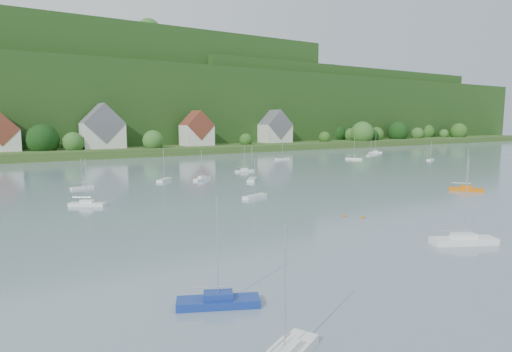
{
  "coord_description": "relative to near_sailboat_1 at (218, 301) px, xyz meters",
  "views": [
    {
      "loc": [
        -32.71,
        9.27,
        14.04
      ],
      "look_at": [
        7.75,
        75.0,
        4.0
      ],
      "focal_mm": 29.98,
      "sensor_mm": 36.0,
      "label": 1
    }
  ],
  "objects": [
    {
      "name": "mooring_buoy_5",
      "position": [
        0.06,
        -0.04,
        -0.45
      ],
      "size": [
        0.47,
        0.47,
        0.47
      ],
      "primitive_type": "sphere",
      "color": "#D76304",
      "rests_on": "ground"
    },
    {
      "name": "village_building_3",
      "position": [
        63.93,
        148.87,
        8.98
      ],
      "size": [
        13.0,
        10.4,
        15.5
      ],
      "color": "beige",
      "rests_on": "far_shore_strip"
    },
    {
      "name": "village_building_2",
      "position": [
        23.93,
        150.87,
        9.82
      ],
      "size": [
        16.0,
        11.44,
        18.0
      ],
      "color": "beige",
      "rests_on": "far_shore_strip"
    },
    {
      "name": "far_sailboat_cluster",
      "position": [
        18.7,
        78.2,
        -0.08
      ],
      "size": [
        198.75,
        76.98,
        8.71
      ],
      "color": "white",
      "rests_on": "ground"
    },
    {
      "name": "near_sailboat_5",
      "position": [
        66.63,
        22.17,
        0.0
      ],
      "size": [
        5.25,
        6.15,
        8.58
      ],
      "rotation": [
        0.0,
        0.0,
        -0.93
      ],
      "color": "orange",
      "rests_on": "ground"
    },
    {
      "name": "far_shore_strip",
      "position": [
        18.93,
        162.87,
        1.05
      ],
      "size": [
        600.0,
        60.0,
        3.0
      ],
      "primitive_type": "cube",
      "color": "#304C1C",
      "rests_on": "ground"
    },
    {
      "name": "near_sailboat_4",
      "position": [
        31.36,
        0.09,
        0.05
      ],
      "size": [
        7.55,
        5.09,
        9.98
      ],
      "rotation": [
        0.0,
        0.0,
        -0.45
      ],
      "color": "white",
      "rests_on": "ground"
    },
    {
      "name": "mooring_buoy_3",
      "position": [
        29.54,
        17.65,
        -0.45
      ],
      "size": [
        0.42,
        0.42,
        0.42
      ],
      "primitive_type": "sphere",
      "color": "#D76304",
      "rests_on": "ground"
    },
    {
      "name": "near_sailboat_1",
      "position": [
        0.0,
        0.0,
        0.0
      ],
      "size": [
        6.47,
        4.23,
        8.51
      ],
      "rotation": [
        0.0,
        0.0,
        -0.43
      ],
      "color": "navy",
      "rests_on": "ground"
    },
    {
      "name": "mooring_buoy_2",
      "position": [
        31.23,
        15.58,
        -0.45
      ],
      "size": [
        0.44,
        0.44,
        0.44
      ],
      "primitive_type": "sphere",
      "color": "#D76304",
      "rests_on": "ground"
    },
    {
      "name": "village_building_1",
      "position": [
        -11.07,
        151.87,
        8.3
      ],
      "size": [
        12.0,
        9.36,
        14.0
      ],
      "color": "beige",
      "rests_on": "far_shore_strip"
    },
    {
      "name": "forested_ridge",
      "position": [
        19.32,
        231.43,
        22.44
      ],
      "size": [
        620.0,
        181.22,
        69.89
      ],
      "color": "#163A12",
      "rests_on": "ground"
    },
    {
      "name": "village_building_4",
      "position": [
        108.93,
        152.87,
        9.14
      ],
      "size": [
        15.0,
        10.4,
        16.5
      ],
      "color": "beige",
      "rests_on": "far_shore_strip"
    }
  ]
}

